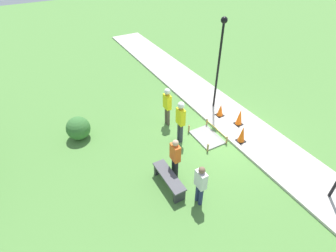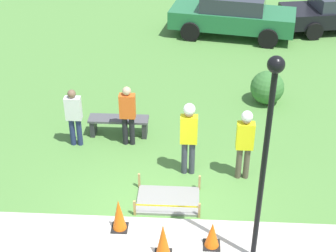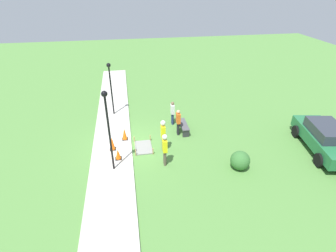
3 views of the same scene
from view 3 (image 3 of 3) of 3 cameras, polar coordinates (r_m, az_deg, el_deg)
The scene contains 15 objects.
ground_plane at distance 15.41m, azimuth -7.92°, elevation -4.28°, with size 60.00×60.00×0.00m, color #51843D.
sidewalk at distance 15.42m, azimuth -12.02°, elevation -4.45°, with size 28.00×2.20×0.10m.
wet_concrete_patch at distance 15.14m, azimuth -5.39°, elevation -4.62°, with size 1.44×1.00×0.38m.
traffic_cone_near_patch at distance 15.69m, azimuth -9.44°, elevation -1.71°, with size 0.34×0.34×0.74m.
traffic_cone_far_patch at distance 14.91m, azimuth -12.04°, elevation -3.73°, with size 0.34×0.34×0.79m.
traffic_cone_sidewalk_edge at distance 14.17m, azimuth -10.81°, elevation -6.05°, with size 0.34×0.34×0.59m.
park_bench at distance 16.53m, azimuth 3.41°, elevation -0.02°, with size 1.58×0.44×0.52m.
worker_supervisor at distance 13.23m, azimuth -0.70°, elevation -4.58°, with size 0.40×0.26×1.82m.
worker_assistant at distance 14.28m, azimuth -1.06°, elevation -1.46°, with size 0.40×0.27×1.90m.
bystander_in_orange_shirt at distance 15.89m, azimuth 2.25°, elevation 1.13°, with size 0.40×0.22×1.67m.
bystander_in_gray_shirt at distance 17.07m, azimuth 0.99°, elevation 3.13°, with size 0.40×0.22×1.60m.
lamppost_near at distance 12.22m, azimuth -12.96°, elevation 1.01°, with size 0.28×0.28×4.22m.
lamppost_far at distance 18.04m, azimuth -12.43°, elevation 9.49°, with size 0.28×0.28×3.63m.
parked_car_green at distance 16.85m, azimuth 30.93°, elevation -2.18°, with size 4.86×2.57×1.59m.
shrub_rounded_near at distance 13.80m, azimuth 15.43°, elevation -7.24°, with size 0.99×0.99×0.99m.
Camera 3 is at (12.81, -0.00, 8.57)m, focal length 28.00 mm.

